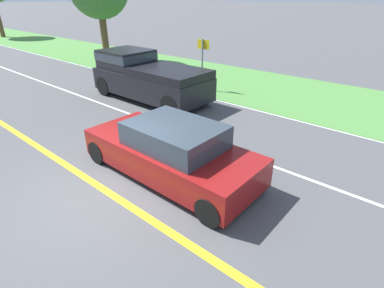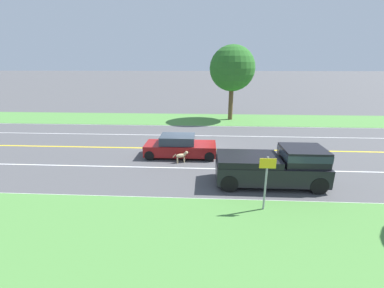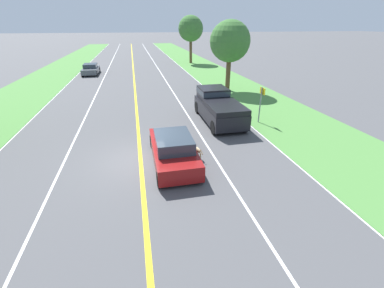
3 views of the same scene
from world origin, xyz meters
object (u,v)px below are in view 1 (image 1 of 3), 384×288
object	(u,v)px
ego_car	(171,151)
pickup_truck	(147,76)
street_sign	(203,58)
dog	(194,141)

from	to	relation	value
ego_car	pickup_truck	world-z (taller)	pickup_truck
pickup_truck	street_sign	bearing A→B (deg)	-22.11
pickup_truck	street_sign	size ratio (longest dim) A/B	2.27
ego_car	pickup_truck	xyz separation A→B (m)	(3.75, 5.07, 0.32)
dog	pickup_truck	size ratio (longest dim) A/B	0.19
dog	street_sign	distance (m)	6.46
ego_car	dog	world-z (taller)	ego_car
ego_car	dog	bearing A→B (deg)	12.08
pickup_truck	dog	bearing A→B (deg)	-118.55
dog	pickup_truck	xyz separation A→B (m)	(2.63, 4.83, 0.52)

